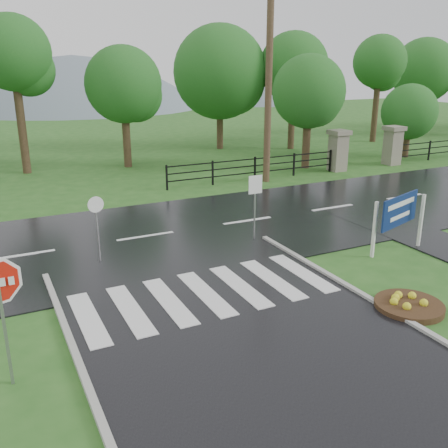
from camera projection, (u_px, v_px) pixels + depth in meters
ground at (325, 410)px, 8.61m from camera, size 120.00×120.00×0.00m
main_road at (146, 237)px, 17.13m from camera, size 90.00×8.00×0.04m
crosswalk at (206, 293)px, 12.85m from camera, size 6.50×2.80×0.02m
pillar_west at (338, 150)px, 27.38m from camera, size 1.00×1.00×2.24m
pillar_east at (393, 145)px, 29.07m from camera, size 1.00×1.00×2.24m
fence_west at (255, 166)px, 25.30m from camera, size 9.58×0.08×1.20m
hills at (54, 221)px, 70.25m from camera, size 102.00×48.00×48.00m
treeline at (88, 164)px, 29.48m from camera, size 83.20×5.20×10.00m
estate_billboard at (400, 213)px, 15.43m from camera, size 2.06×0.73×1.86m
flower_bed at (409, 305)px, 12.11m from camera, size 1.65×1.65×0.33m
reg_sign_small at (255, 195)px, 16.38m from camera, size 0.50×0.05×2.24m
reg_sign_round at (97, 221)px, 14.57m from camera, size 0.48×0.08×2.06m
utility_pole_east at (269, 77)px, 23.69m from camera, size 1.77×0.33×9.98m
entrance_tree_left at (309, 92)px, 27.27m from camera, size 4.01×4.01×6.23m
entrance_tree_right at (409, 112)px, 30.95m from camera, size 3.42×3.42×4.53m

